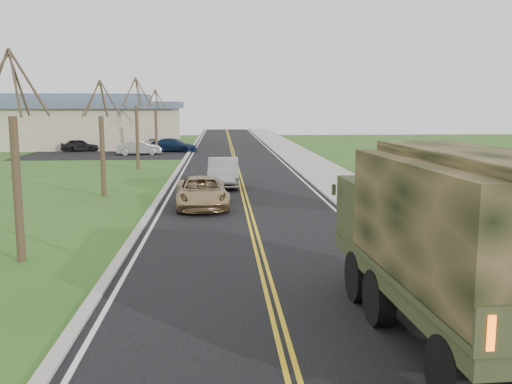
{
  "coord_description": "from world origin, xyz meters",
  "views": [
    {
      "loc": [
        -1.17,
        -6.54,
        4.51
      ],
      "look_at": [
        -0.06,
        11.15,
        1.8
      ],
      "focal_mm": 40.0,
      "sensor_mm": 36.0,
      "label": 1
    }
  ],
  "objects": [
    {
      "name": "road",
      "position": [
        0.0,
        40.0,
        0.01
      ],
      "size": [
        8.0,
        120.0,
        0.01
      ],
      "primitive_type": "cube",
      "color": "black",
      "rests_on": "ground"
    },
    {
      "name": "curb_right",
      "position": [
        4.15,
        40.0,
        0.06
      ],
      "size": [
        0.3,
        120.0,
        0.12
      ],
      "primitive_type": "cube",
      "color": "#9E998E",
      "rests_on": "ground"
    },
    {
      "name": "sidewalk_right",
      "position": [
        5.9,
        40.0,
        0.05
      ],
      "size": [
        3.2,
        120.0,
        0.1
      ],
      "primitive_type": "cube",
      "color": "#9E998E",
      "rests_on": "ground"
    },
    {
      "name": "curb_left",
      "position": [
        -4.15,
        40.0,
        0.05
      ],
      "size": [
        0.3,
        120.0,
        0.1
      ],
      "primitive_type": "cube",
      "color": "#9E998E",
      "rests_on": "ground"
    },
    {
      "name": "bare_tree_a",
      "position": [
        -7.0,
        10.0,
        2.63
      ],
      "size": [
        1.93,
        2.26,
        6.08
      ],
      "color": "#38281C",
      "rests_on": "ground"
    },
    {
      "name": "bare_tree_b",
      "position": [
        -7.0,
        22.0,
        2.48
      ],
      "size": [
        1.83,
        2.14,
        5.73
      ],
      "color": "#38281C",
      "rests_on": "ground"
    },
    {
      "name": "bare_tree_c",
      "position": [
        -7.0,
        34.0,
        2.78
      ],
      "size": [
        2.04,
        2.39,
        6.42
      ],
      "color": "#38281C",
      "rests_on": "ground"
    },
    {
      "name": "bare_tree_d",
      "position": [
        -7.0,
        46.0,
        2.55
      ],
      "size": [
        1.88,
        2.2,
        5.91
      ],
      "color": "#38281C",
      "rests_on": "ground"
    },
    {
      "name": "commercial_building",
      "position": [
        -15.98,
        55.97,
        2.69
      ],
      "size": [
        25.5,
        21.5,
        5.65
      ],
      "color": "tan",
      "rests_on": "ground"
    },
    {
      "name": "military_truck",
      "position": [
        3.21,
        3.73,
        2.14
      ],
      "size": [
        2.9,
        7.59,
        3.73
      ],
      "rotation": [
        0.0,
        0.0,
        0.04
      ],
      "color": "black",
      "rests_on": "ground"
    },
    {
      "name": "suv_champagne",
      "position": [
        -2.02,
        18.52,
        0.68
      ],
      "size": [
        2.56,
        5.0,
        1.35
      ],
      "primitive_type": "imported",
      "rotation": [
        0.0,
        0.0,
        0.07
      ],
      "color": "tan",
      "rests_on": "ground"
    },
    {
      "name": "sedan_silver",
      "position": [
        -1.03,
        25.12,
        0.79
      ],
      "size": [
        1.7,
        4.79,
        1.57
      ],
      "primitive_type": "imported",
      "rotation": [
        0.0,
        0.0,
        -0.01
      ],
      "color": "#A5A5AA",
      "rests_on": "ground"
    },
    {
      "name": "lot_car_dark",
      "position": [
        -14.84,
        50.0,
        0.61
      ],
      "size": [
        3.8,
        2.08,
        1.23
      ],
      "primitive_type": "imported",
      "rotation": [
        0.0,
        0.0,
        1.75
      ],
      "color": "black",
      "rests_on": "ground"
    },
    {
      "name": "lot_car_silver",
      "position": [
        -8.62,
        45.9,
        0.67
      ],
      "size": [
        4.25,
        2.09,
        1.34
      ],
      "primitive_type": "imported",
      "rotation": [
        0.0,
        0.0,
        1.74
      ],
      "color": "#A7A7AC",
      "rests_on": "ground"
    },
    {
      "name": "lot_car_navy",
      "position": [
        -5.67,
        49.16,
        0.65
      ],
      "size": [
        4.82,
        3.11,
        1.3
      ],
      "primitive_type": "imported",
      "rotation": [
        0.0,
        0.0,
        1.26
      ],
      "color": "#11213E",
      "rests_on": "ground"
    }
  ]
}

